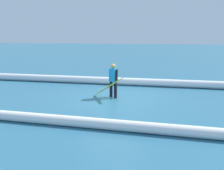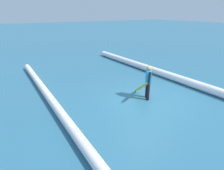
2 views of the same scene
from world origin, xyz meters
The scene contains 5 objects.
ground_plane centered at (0.00, 0.00, 0.00)m, with size 139.01×139.01×0.00m, color #2D6782.
surfer centered at (0.13, -0.18, 0.87)m, with size 0.45×0.36×1.55m.
surfboard centered at (0.30, 0.08, 0.54)m, with size 1.71×0.99×1.12m.
wave_crest_foreground centered at (0.09, -3.14, 0.21)m, with size 0.42×0.42×18.01m, color white.
wave_crest_midground centered at (-1.73, 3.74, 0.17)m, with size 0.33×0.33×20.01m, color white.
Camera 1 is at (-2.03, 10.60, 2.81)m, focal length 39.78 mm.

